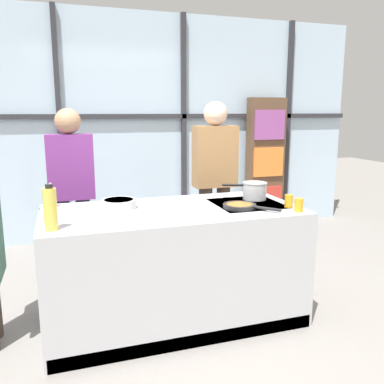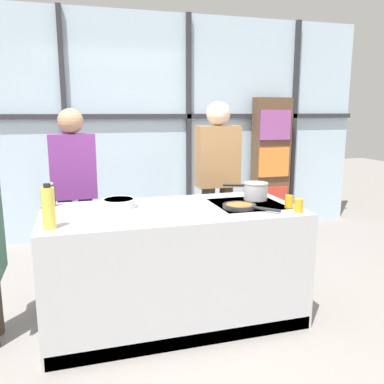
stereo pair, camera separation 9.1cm
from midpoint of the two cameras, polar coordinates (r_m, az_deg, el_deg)
ground_plane at (r=3.38m, az=-1.85°, el=-17.09°), size 18.00×18.00×0.00m
back_window_wall at (r=5.23m, az=-8.32°, el=8.98°), size 6.40×0.10×2.80m
bookshelf at (r=5.68m, az=11.46°, el=3.87°), size 0.52×0.19×1.78m
demo_island at (r=3.19m, az=-1.86°, el=-10.12°), size 1.91×0.92×0.88m
spectator_far_left at (r=3.87m, az=-15.56°, el=0.91°), size 0.41×0.23×1.63m
spectator_center_left at (r=4.12m, az=4.24°, el=2.42°), size 0.43×0.24×1.70m
frying_pan at (r=3.09m, az=7.65°, el=-2.00°), size 0.35×0.38×0.03m
saucepan at (r=3.41m, az=9.64°, el=0.19°), size 0.35×0.22×0.14m
white_plate at (r=2.92m, az=-10.98°, el=-3.11°), size 0.26×0.26×0.01m
mixing_bowl at (r=3.13m, az=-9.43°, el=-1.51°), size 0.27×0.27×0.07m
oil_bottle at (r=2.65m, az=-18.56°, el=-2.11°), size 0.08×0.08×0.29m
pepper_grinder at (r=3.28m, az=-18.31°, el=-0.46°), size 0.05×0.05×0.19m
juice_glass_near at (r=3.05m, az=15.58°, el=-1.87°), size 0.06×0.06×0.10m
juice_glass_far at (r=3.17m, az=14.25°, el=-1.32°), size 0.06×0.06×0.10m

